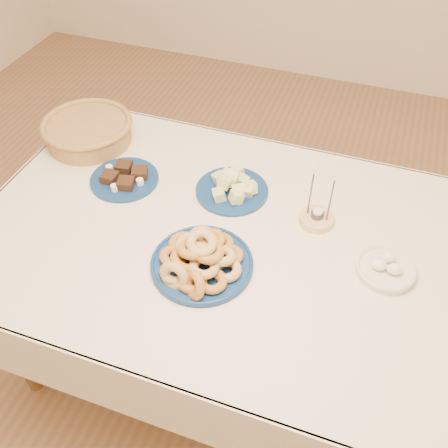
{
  "coord_description": "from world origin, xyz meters",
  "views": [
    {
      "loc": [
        0.36,
        -1.06,
        1.94
      ],
      "look_at": [
        0.0,
        -0.05,
        0.85
      ],
      "focal_mm": 40.0,
      "sensor_mm": 36.0,
      "label": 1
    }
  ],
  "objects": [
    {
      "name": "donut_platter",
      "position": [
        -0.04,
        -0.16,
        0.79
      ],
      "size": [
        0.4,
        0.4,
        0.14
      ],
      "rotation": [
        0.0,
        0.0,
        -0.31
      ],
      "color": "navy",
      "rests_on": "dining_table"
    },
    {
      "name": "wicker_basket",
      "position": [
        -0.7,
        0.31,
        0.8
      ],
      "size": [
        0.46,
        0.46,
        0.09
      ],
      "rotation": [
        0.0,
        0.0,
        0.36
      ],
      "color": "brown",
      "rests_on": "dining_table"
    },
    {
      "name": "melon_plate",
      "position": [
        -0.06,
        0.2,
        0.78
      ],
      "size": [
        0.28,
        0.28,
        0.09
      ],
      "rotation": [
        0.0,
        0.0,
        0.09
      ],
      "color": "navy",
      "rests_on": "dining_table"
    },
    {
      "name": "ground",
      "position": [
        0.0,
        0.0,
        0.0
      ],
      "size": [
        5.0,
        5.0,
        0.0
      ],
      "primitive_type": "plane",
      "color": "brown",
      "rests_on": "ground"
    },
    {
      "name": "egg_bowl",
      "position": [
        0.5,
        0.01,
        0.77
      ],
      "size": [
        0.21,
        0.21,
        0.06
      ],
      "rotation": [
        0.0,
        0.0,
        0.18
      ],
      "color": "beige",
      "rests_on": "dining_table"
    },
    {
      "name": "candle_holder",
      "position": [
        0.26,
        0.16,
        0.77
      ],
      "size": [
        0.13,
        0.13,
        0.2
      ],
      "rotation": [
        0.0,
        0.0,
        -0.15
      ],
      "color": "tan",
      "rests_on": "dining_table"
    },
    {
      "name": "dining_table",
      "position": [
        0.0,
        0.0,
        0.64
      ],
      "size": [
        1.71,
        1.11,
        0.75
      ],
      "color": "brown",
      "rests_on": "ground"
    },
    {
      "name": "brownie_plate",
      "position": [
        -0.45,
        0.13,
        0.76
      ],
      "size": [
        0.25,
        0.25,
        0.04
      ],
      "rotation": [
        0.0,
        0.0,
        -0.01
      ],
      "color": "navy",
      "rests_on": "dining_table"
    }
  ]
}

